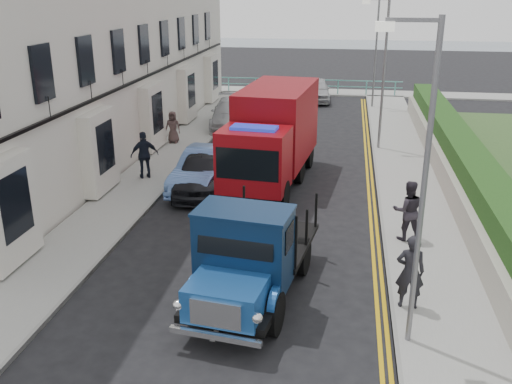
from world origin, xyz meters
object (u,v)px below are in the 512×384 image
lamp_mid (382,66)px  lamp_near (419,173)px  lamp_far (374,45)px  parked_car_front (203,171)px  pedestrian_east_near (410,272)px  bedford_lorry (246,263)px  red_lorry (273,134)px

lamp_mid → lamp_near: bearing=-90.0°
lamp_far → parked_car_front: size_ratio=1.51×
lamp_near → pedestrian_east_near: 3.27m
lamp_far → bedford_lorry: lamp_far is taller
lamp_far → bedford_lorry: bearing=-98.3°
lamp_mid → pedestrian_east_near: 14.87m
lamp_near → pedestrian_east_near: size_ratio=3.72×
bedford_lorry → pedestrian_east_near: (3.89, 0.45, -0.14)m
lamp_mid → red_lorry: lamp_mid is taller
lamp_mid → parked_car_front: lamp_mid is taller
lamp_near → lamp_mid: 16.00m
lamp_near → red_lorry: size_ratio=0.95×
lamp_mid → lamp_far: 10.00m
red_lorry → pedestrian_east_near: 10.15m
lamp_far → parked_car_front: (-6.78, -17.00, -3.21)m
lamp_mid → parked_car_front: size_ratio=1.51×
lamp_near → lamp_mid: same height
lamp_mid → pedestrian_east_near: lamp_mid is taller
parked_car_front → pedestrian_east_near: size_ratio=2.46×
red_lorry → parked_car_front: red_lorry is taller
lamp_far → red_lorry: 16.23m
red_lorry → lamp_near: bearing=-62.1°
bedford_lorry → pedestrian_east_near: bearing=14.1°
lamp_near → lamp_mid: size_ratio=1.00×
lamp_near → parked_car_front: size_ratio=1.51×
red_lorry → bedford_lorry: bearing=-80.6°
lamp_near → pedestrian_east_near: (0.22, 1.43, -2.94)m
lamp_far → pedestrian_east_near: 24.75m
bedford_lorry → red_lorry: red_lorry is taller
lamp_mid → bedford_lorry: (-3.67, -15.02, -2.80)m
lamp_far → bedford_lorry: size_ratio=1.22×
lamp_far → red_lorry: lamp_far is taller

